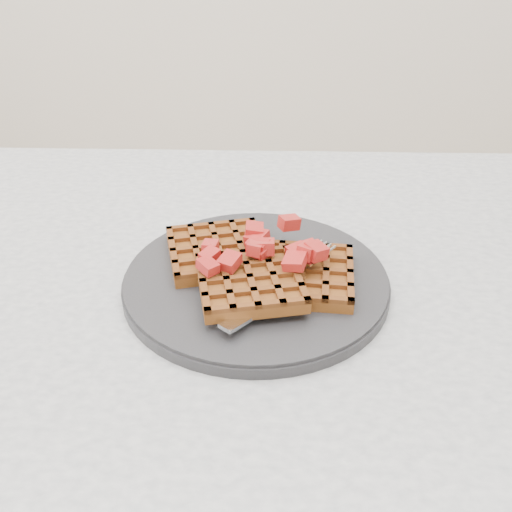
% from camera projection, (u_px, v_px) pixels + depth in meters
% --- Properties ---
extents(table, '(1.20, 0.80, 0.75)m').
position_uv_depth(table, '(305.00, 362.00, 0.70)').
color(table, silver).
rests_on(table, ground).
extents(plate, '(0.29, 0.29, 0.02)m').
position_uv_depth(plate, '(256.00, 280.00, 0.63)').
color(plate, '#242427').
rests_on(plate, table).
extents(waffles, '(0.22, 0.20, 0.03)m').
position_uv_depth(waffles, '(256.00, 268.00, 0.62)').
color(waffles, brown).
rests_on(waffles, plate).
extents(strawberry_pile, '(0.15, 0.15, 0.02)m').
position_uv_depth(strawberry_pile, '(256.00, 245.00, 0.61)').
color(strawberry_pile, '#960606').
rests_on(strawberry_pile, waffles).
extents(fork, '(0.13, 0.16, 0.02)m').
position_uv_depth(fork, '(288.00, 288.00, 0.59)').
color(fork, silver).
rests_on(fork, plate).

